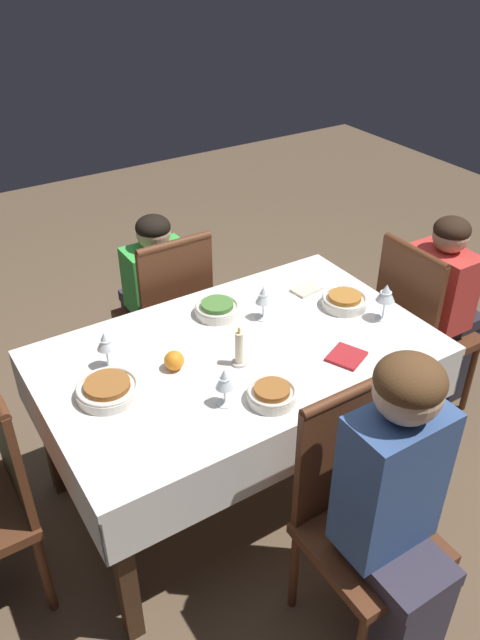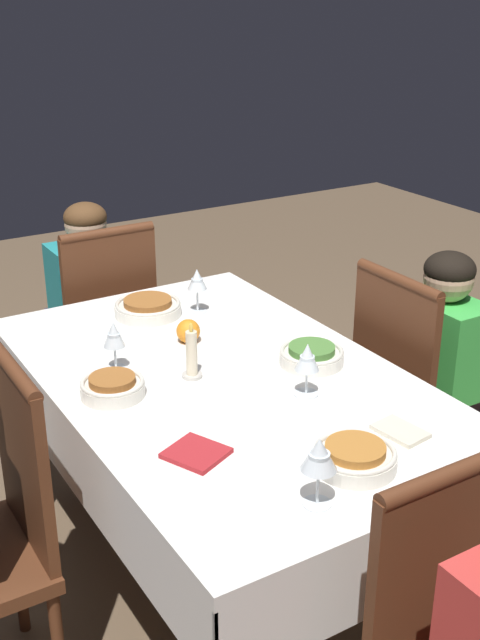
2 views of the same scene
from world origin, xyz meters
TOP-DOWN VIEW (x-y plane):
  - ground_plane at (0.00, 0.00)m, footprint 8.00×8.00m
  - dining_table at (0.00, 0.00)m, footprint 1.49×0.91m
  - chair_north at (0.04, 0.70)m, footprint 0.39×0.40m
  - chair_west at (-0.98, 0.03)m, footprint 0.40×0.39m
  - person_child_green at (0.04, 0.86)m, footprint 0.30×0.33m
  - person_child_teal at (-1.15, 0.03)m, footprint 0.33×0.30m
  - bowl_south at (-0.06, -0.31)m, footprint 0.17×0.17m
  - wine_glass_south at (-0.20, -0.24)m, footprint 0.06×0.06m
  - bowl_east at (0.54, 0.02)m, footprint 0.19×0.19m
  - wine_glass_east at (0.61, -0.13)m, footprint 0.08×0.08m
  - bowl_north at (0.06, 0.26)m, footprint 0.19×0.19m
  - wine_glass_north at (0.20, 0.13)m, footprint 0.07×0.07m
  - bowl_west at (-0.52, 0.01)m, footprint 0.22×0.22m
  - wine_glass_west at (-0.46, 0.16)m, footprint 0.06×0.06m
  - candle_centerpiece at (-0.04, -0.08)m, footprint 0.06×0.06m
  - orange_fruit at (-0.26, 0.02)m, footprint 0.07×0.07m
  - napkin_red_folded at (0.32, -0.26)m, footprint 0.17×0.16m
  - napkin_spare_side at (0.49, 0.21)m, footprint 0.14×0.10m

SIDE VIEW (x-z plane):
  - ground_plane at x=0.00m, z-range 0.00..0.00m
  - chair_north at x=0.04m, z-range 0.04..0.97m
  - chair_west at x=-0.98m, z-range 0.04..0.97m
  - person_child_green at x=0.04m, z-range 0.05..1.02m
  - person_child_teal at x=-1.15m, z-range 0.05..1.03m
  - dining_table at x=0.00m, z-range 0.28..1.01m
  - napkin_red_folded at x=0.32m, z-range 0.73..0.74m
  - napkin_spare_side at x=0.49m, z-range 0.73..0.74m
  - bowl_west at x=-0.52m, z-range 0.73..0.79m
  - bowl_east at x=0.54m, z-range 0.73..0.79m
  - bowl_north at x=0.06m, z-range 0.73..0.79m
  - bowl_south at x=-0.06m, z-range 0.73..0.79m
  - orange_fruit at x=-0.26m, z-range 0.73..0.80m
  - candle_centerpiece at x=-0.04m, z-range 0.71..0.87m
  - wine_glass_south at x=-0.20m, z-range 0.76..0.90m
  - wine_glass_north at x=0.20m, z-range 0.76..0.91m
  - wine_glass_west at x=-0.46m, z-range 0.76..0.91m
  - wine_glass_east at x=0.61m, z-range 0.77..0.93m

